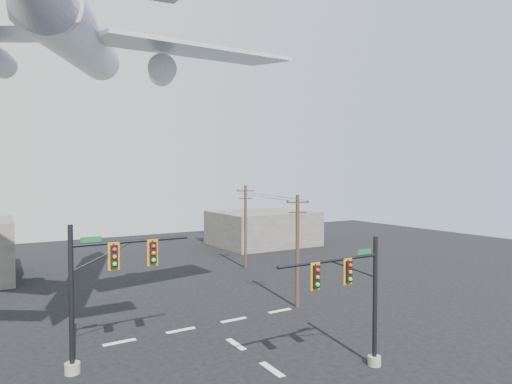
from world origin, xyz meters
TOP-DOWN VIEW (x-y plane):
  - lane_markings at (0.00, 5.33)m, footprint 14.00×21.20m
  - signal_mast_near at (3.66, 1.49)m, footprint 6.72×0.77m
  - signal_mast_far at (-7.77, 8.94)m, footprint 6.77×0.85m
  - utility_pole_a at (7.68, 12.04)m, footprint 1.66×0.83m
  - utility_pole_b at (11.35, 26.60)m, footprint 1.79×0.81m
  - power_lines at (9.52, 19.32)m, footprint 5.32×14.57m
  - airliner at (-7.80, 13.01)m, footprint 25.04×27.06m
  - building_right at (22.00, 40.00)m, footprint 14.00×12.00m

SIDE VIEW (x-z plane):
  - lane_markings at x=0.00m, z-range 0.01..0.01m
  - building_right at x=22.00m, z-range 0.00..5.00m
  - signal_mast_near at x=3.66m, z-range 0.26..7.30m
  - signal_mast_far at x=-7.77m, z-range 0.25..8.02m
  - utility_pole_a at x=7.68m, z-range 0.20..9.04m
  - utility_pole_b at x=11.35m, z-range 0.22..9.51m
  - power_lines at x=9.52m, z-range 8.39..8.42m
  - airliner at x=-7.80m, z-range 14.69..21.93m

